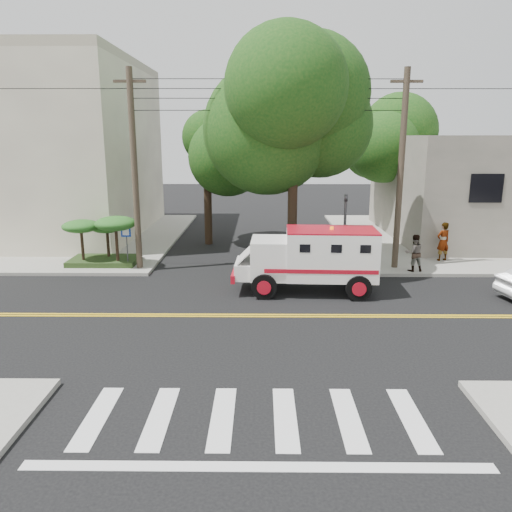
{
  "coord_description": "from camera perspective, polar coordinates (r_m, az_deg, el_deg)",
  "views": [
    {
      "loc": [
        0.05,
        -16.43,
        6.08
      ],
      "look_at": [
        -0.14,
        2.27,
        1.6
      ],
      "focal_mm": 35.0,
      "sensor_mm": 36.0,
      "label": 1
    }
  ],
  "objects": [
    {
      "name": "pedestrian_b",
      "position": [
        23.55,
        17.62,
        0.34
      ],
      "size": [
        0.86,
        0.7,
        1.68
      ],
      "primitive_type": "imported",
      "rotation": [
        0.0,
        0.0,
        3.22
      ],
      "color": "gray",
      "rests_on": "sidewalk_ne"
    },
    {
      "name": "traffic_signal",
      "position": [
        22.68,
        10.12,
        3.47
      ],
      "size": [
        0.15,
        0.18,
        3.6
      ],
      "color": "#3F3F42",
      "rests_on": "ground"
    },
    {
      "name": "pedestrian_a",
      "position": [
        26.02,
        20.6,
        1.56
      ],
      "size": [
        0.8,
        0.66,
        1.9
      ],
      "primitive_type": "imported",
      "rotation": [
        0.0,
        0.0,
        3.48
      ],
      "color": "gray",
      "rests_on": "sidewalk_ne"
    },
    {
      "name": "tree_right",
      "position": [
        33.38,
        16.29,
        12.97
      ],
      "size": [
        4.8,
        4.5,
        8.2
      ],
      "color": "black",
      "rests_on": "ground"
    },
    {
      "name": "sidewalk_nw",
      "position": [
        33.4,
        -23.37,
        2.0
      ],
      "size": [
        17.0,
        17.0,
        0.15
      ],
      "primitive_type": "cube",
      "color": "gray",
      "rests_on": "ground"
    },
    {
      "name": "tree_main",
      "position": [
        22.75,
        5.57,
        16.23
      ],
      "size": [
        6.08,
        5.7,
        9.85
      ],
      "color": "black",
      "rests_on": "ground"
    },
    {
      "name": "sidewalk_ne",
      "position": [
        33.36,
        24.37,
        1.89
      ],
      "size": [
        17.0,
        17.0,
        0.15
      ],
      "primitive_type": "cube",
      "color": "gray",
      "rests_on": "ground"
    },
    {
      "name": "utility_pole_right",
      "position": [
        23.53,
        16.2,
        9.09
      ],
      "size": [
        0.28,
        0.28,
        9.0
      ],
      "primitive_type": "cylinder",
      "color": "#382D23",
      "rests_on": "ground"
    },
    {
      "name": "ground",
      "position": [
        17.52,
        0.39,
        -6.84
      ],
      "size": [
        100.0,
        100.0,
        0.0
      ],
      "primitive_type": "plane",
      "color": "black",
      "rests_on": "ground"
    },
    {
      "name": "building_right",
      "position": [
        34.03,
        26.87,
        7.09
      ],
      "size": [
        14.0,
        12.0,
        6.0
      ],
      "primitive_type": "cube",
      "color": "slate",
      "rests_on": "sidewalk_ne"
    },
    {
      "name": "palm_planter",
      "position": [
        24.65,
        -17.12,
        2.5
      ],
      "size": [
        3.52,
        2.63,
        2.36
      ],
      "color": "#1E3314",
      "rests_on": "sidewalk_nw"
    },
    {
      "name": "accessibility_sign",
      "position": [
        23.92,
        -14.57,
        1.66
      ],
      "size": [
        0.45,
        0.1,
        2.02
      ],
      "color": "#3F3F42",
      "rests_on": "ground"
    },
    {
      "name": "utility_pole_left",
      "position": [
        23.19,
        -13.69,
        9.18
      ],
      "size": [
        0.28,
        0.28,
        9.0
      ],
      "primitive_type": "cylinder",
      "color": "#382D23",
      "rests_on": "ground"
    },
    {
      "name": "building_left",
      "position": [
        35.08,
        -26.2,
        10.6
      ],
      "size": [
        16.0,
        14.0,
        10.0
      ],
      "primitive_type": "cube",
      "color": "#B6AA95",
      "rests_on": "sidewalk_nw"
    },
    {
      "name": "tree_left",
      "position": [
        28.35,
        -5.06,
        12.71
      ],
      "size": [
        4.48,
        4.2,
        7.7
      ],
      "color": "black",
      "rests_on": "ground"
    },
    {
      "name": "armored_truck",
      "position": [
        19.86,
        6.45,
        -0.07
      ],
      "size": [
        5.72,
        2.48,
        2.57
      ],
      "rotation": [
        0.0,
        0.0,
        -0.04
      ],
      "color": "white",
      "rests_on": "ground"
    }
  ]
}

